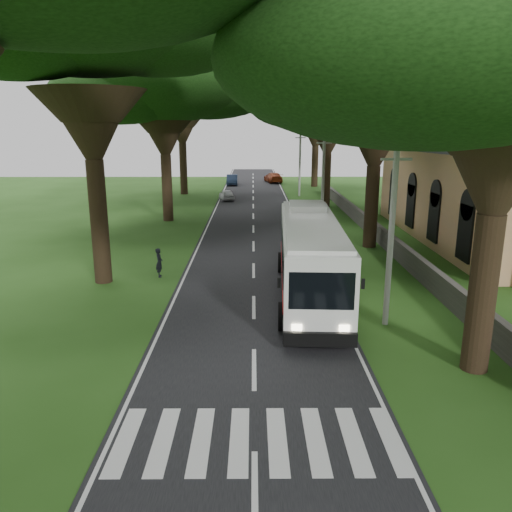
% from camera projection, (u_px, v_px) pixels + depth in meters
% --- Properties ---
extents(ground, '(140.00, 140.00, 0.00)m').
position_uv_depth(ground, '(254.00, 400.00, 15.05)').
color(ground, '#254D16').
rests_on(ground, ground).
extents(road, '(8.00, 120.00, 0.04)m').
position_uv_depth(road, '(253.00, 232.00, 39.25)').
color(road, black).
rests_on(road, ground).
extents(crosswalk, '(8.00, 3.00, 0.01)m').
position_uv_depth(crosswalk, '(255.00, 441.00, 13.11)').
color(crosswalk, silver).
rests_on(crosswalk, ground).
extents(property_wall, '(0.35, 50.00, 1.20)m').
position_uv_depth(property_wall, '(371.00, 227.00, 38.18)').
color(property_wall, '#383533').
rests_on(property_wall, ground).
extents(church, '(14.00, 24.00, 11.60)m').
position_uv_depth(church, '(509.00, 173.00, 34.78)').
color(church, '#E6A870').
rests_on(church, ground).
extents(pole_near, '(1.60, 0.24, 8.00)m').
position_uv_depth(pole_near, '(392.00, 226.00, 19.84)').
color(pole_near, gray).
rests_on(pole_near, ground).
extents(pole_mid, '(1.60, 0.24, 8.00)m').
position_uv_depth(pole_mid, '(323.00, 177.00, 39.20)').
color(pole_mid, gray).
rests_on(pole_mid, ground).
extents(pole_far, '(1.60, 0.24, 8.00)m').
position_uv_depth(pole_far, '(300.00, 161.00, 58.56)').
color(pole_far, gray).
rests_on(pole_far, ground).
extents(tree_l_mida, '(13.87, 13.87, 16.16)m').
position_uv_depth(tree_l_mida, '(83.00, 16.00, 23.35)').
color(tree_l_mida, black).
rests_on(tree_l_mida, ground).
extents(tree_l_midb, '(15.74, 15.74, 14.99)m').
position_uv_depth(tree_l_midb, '(162.00, 82.00, 41.14)').
color(tree_l_midb, black).
rests_on(tree_l_midb, ground).
extents(tree_l_far, '(15.49, 15.49, 15.91)m').
position_uv_depth(tree_l_far, '(180.00, 87.00, 58.32)').
color(tree_l_far, black).
rests_on(tree_l_far, ground).
extents(tree_r_mida, '(14.10, 14.10, 14.16)m').
position_uv_depth(tree_r_mida, '(379.00, 78.00, 31.69)').
color(tree_r_mida, black).
rests_on(tree_r_mida, ground).
extents(tree_r_midb, '(14.26, 14.26, 14.08)m').
position_uv_depth(tree_r_midb, '(329.00, 96.00, 49.13)').
color(tree_r_midb, black).
rests_on(tree_r_midb, ground).
extents(tree_r_far, '(13.67, 13.67, 13.93)m').
position_uv_depth(tree_r_far, '(317.00, 105.00, 66.57)').
color(tree_r_far, black).
rests_on(tree_r_far, ground).
extents(coach_bus, '(3.48, 12.90, 3.77)m').
position_uv_depth(coach_bus, '(310.00, 256.00, 23.89)').
color(coach_bus, white).
rests_on(coach_bus, ground).
extents(distant_car_a, '(2.08, 3.71, 1.19)m').
position_uv_depth(distant_car_a, '(227.00, 195.00, 55.99)').
color(distant_car_a, silver).
rests_on(distant_car_a, road).
extents(distant_car_b, '(1.62, 4.37, 1.43)m').
position_uv_depth(distant_car_b, '(232.00, 180.00, 70.82)').
color(distant_car_b, navy).
rests_on(distant_car_b, road).
extents(distant_car_c, '(2.92, 5.28, 1.45)m').
position_uv_depth(distant_car_c, '(273.00, 177.00, 73.97)').
color(distant_car_c, '#963715').
rests_on(distant_car_c, road).
extents(pedestrian, '(0.50, 0.66, 1.60)m').
position_uv_depth(pedestrian, '(159.00, 263.00, 27.31)').
color(pedestrian, black).
rests_on(pedestrian, ground).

